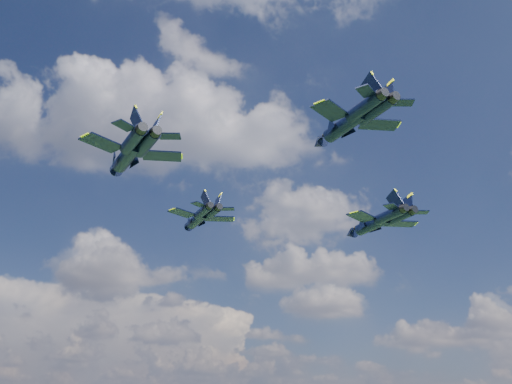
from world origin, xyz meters
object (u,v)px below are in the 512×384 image
object	(u,v)px
jet_lead	(197,220)
jet_left	(126,157)
jet_slot	(342,126)
jet_right	(371,225)

from	to	relation	value
jet_lead	jet_left	bearing A→B (deg)	-129.26
jet_lead	jet_left	distance (m)	28.49
jet_slot	jet_lead	bearing A→B (deg)	91.75
jet_left	jet_slot	bearing A→B (deg)	-46.07
jet_right	jet_left	bearing A→B (deg)	-175.84
jet_slot	jet_left	bearing A→B (deg)	134.69
jet_lead	jet_right	distance (m)	30.25
jet_left	jet_right	distance (m)	42.46
jet_lead	jet_slot	world-z (taller)	jet_lead
jet_lead	jet_right	xyz separation A→B (m)	(29.30, -7.00, -2.74)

